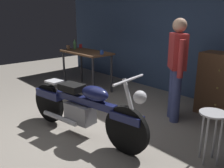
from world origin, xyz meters
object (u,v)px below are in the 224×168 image
Objects in this scene: motorcycle at (83,107)px; person_standing at (177,66)px; shop_stool at (212,124)px; mug_brown_stoneware at (68,47)px; wooden_dresser at (224,85)px; bottle at (75,45)px; mug_blue_enamel at (102,52)px; mug_red_diner at (81,46)px.

motorcycle is 1.64m from person_standing.
shop_stool is (1.00, -0.72, -0.43)m from person_standing.
motorcycle is 2.72m from mug_brown_stoneware.
shop_stool is 1.58m from wooden_dresser.
mug_blue_enamel is at bearing -0.91° from bottle.
person_standing is 0.97m from wooden_dresser.
motorcycle is 20.00× the size of mug_red_diner.
person_standing is 15.64× the size of mug_blue_enamel.
motorcycle is at bearing -34.26° from mug_red_diner.
mug_red_diner is at bearing 167.74° from mug_blue_enamel.
bottle is at bearing 138.75° from motorcycle.
shop_stool is 4.08m from mug_red_diner.
motorcycle is 2.78m from bottle.
person_standing is 14.48× the size of mug_brown_stoneware.
person_standing is at bearing 144.17° from shop_stool.
mug_brown_stoneware reaches higher than mug_red_diner.
mug_blue_enamel reaches higher than shop_stool.
person_standing is at bearing -121.41° from wooden_dresser.
person_standing is 2.61× the size of shop_stool.
motorcycle is 18.81× the size of mug_brown_stoneware.
wooden_dresser is 9.54× the size of mug_brown_stoneware.
mug_brown_stoneware is 1.08× the size of mug_blue_enamel.
person_standing is 1.81m from mug_blue_enamel.
mug_brown_stoneware is at bearing -172.52° from mug_blue_enamel.
bottle is at bearing 179.09° from mug_blue_enamel.
motorcycle and mug_red_diner have the same top height.
mug_brown_stoneware is (-3.90, 0.51, 0.46)m from shop_stool.
motorcycle is 1.95m from mug_blue_enamel.
person_standing is 2.87m from bottle.
motorcycle is 2.97m from mug_red_diner.
wooden_dresser reaches higher than mug_blue_enamel.
person_standing reaches higher than wooden_dresser.
mug_brown_stoneware is 0.48× the size of bottle.
shop_stool is 3.96m from mug_brown_stoneware.
wooden_dresser is 10.30× the size of mug_blue_enamel.
person_standing is 2.91m from mug_brown_stoneware.
wooden_dresser reaches higher than shop_stool.
motorcycle is at bearing 113.00° from person_standing.
mug_blue_enamel is 0.44× the size of bottle.
mug_brown_stoneware is (-2.37, 1.25, 0.50)m from motorcycle.
mug_red_diner reaches higher than mug_blue_enamel.
motorcycle is at bearing -114.21° from wooden_dresser.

